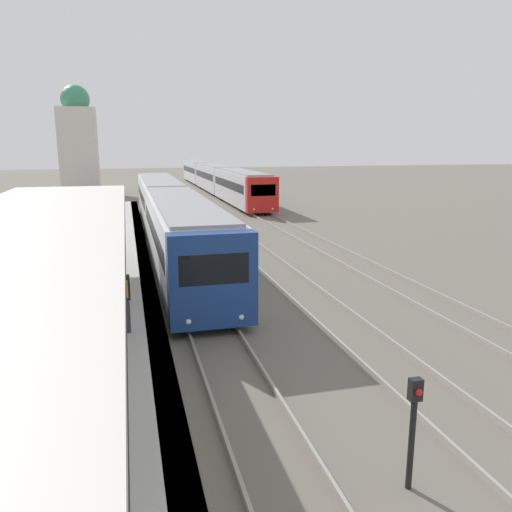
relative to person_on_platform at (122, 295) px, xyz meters
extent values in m
cube|color=beige|center=(-1.83, -1.91, 1.85)|extent=(4.00, 21.36, 0.20)
cube|color=black|center=(0.13, -1.91, 1.63)|extent=(0.08, 21.36, 0.24)
cylinder|color=#47474C|center=(-1.83, -1.91, 0.38)|extent=(0.16, 0.16, 2.74)
cylinder|color=#47474C|center=(-1.83, 6.63, 0.38)|extent=(0.16, 0.16, 2.74)
cylinder|color=#2D2D33|center=(-0.10, 0.04, -0.56)|extent=(0.14, 0.14, 0.85)
cylinder|color=#2D2D33|center=(0.10, 0.04, -0.56)|extent=(0.14, 0.14, 0.85)
cube|color=black|center=(0.00, 0.04, 0.16)|extent=(0.40, 0.22, 0.60)
sphere|color=tan|center=(0.00, 0.04, 0.57)|extent=(0.22, 0.22, 0.22)
cube|color=orange|center=(0.00, -0.16, 0.18)|extent=(0.30, 0.18, 0.40)
cube|color=navy|center=(2.49, 1.66, -0.24)|extent=(2.54, 0.70, 2.76)
cube|color=black|center=(2.49, 1.33, 0.15)|extent=(1.98, 0.04, 0.88)
sphere|color=#EFEACC|center=(1.73, 1.32, -1.32)|extent=(0.16, 0.16, 0.16)
sphere|color=#EFEACC|center=(3.26, 1.32, -1.32)|extent=(0.16, 0.16, 0.16)
cube|color=silver|center=(2.49, 9.13, -0.24)|extent=(2.54, 14.22, 2.76)
cube|color=gray|center=(2.49, 9.13, 1.20)|extent=(2.24, 13.94, 0.12)
cube|color=black|center=(2.49, 9.13, 0.06)|extent=(2.56, 13.09, 0.72)
cylinder|color=black|center=(1.41, 4.50, -1.54)|extent=(0.12, 0.70, 0.70)
cylinder|color=black|center=(3.57, 4.50, -1.54)|extent=(0.12, 0.70, 0.70)
cylinder|color=black|center=(1.41, 13.75, -1.54)|extent=(0.12, 0.70, 0.70)
cylinder|color=black|center=(3.57, 13.75, -1.54)|extent=(0.12, 0.70, 0.70)
cube|color=silver|center=(2.49, 23.70, -0.24)|extent=(2.54, 14.22, 2.76)
cube|color=gray|center=(2.49, 23.70, 1.20)|extent=(2.24, 13.94, 0.12)
cube|color=black|center=(2.49, 23.70, 0.06)|extent=(2.56, 13.09, 0.72)
cylinder|color=black|center=(1.41, 19.08, -1.54)|extent=(0.12, 0.70, 0.70)
cylinder|color=black|center=(3.57, 19.08, -1.54)|extent=(0.12, 0.70, 0.70)
cylinder|color=black|center=(1.41, 28.32, -1.54)|extent=(0.12, 0.70, 0.70)
cylinder|color=black|center=(3.57, 28.32, -1.54)|extent=(0.12, 0.70, 0.70)
cube|color=red|center=(10.40, 25.31, -0.25)|extent=(2.51, 0.70, 2.74)
cube|color=black|center=(10.40, 24.98, 0.14)|extent=(1.96, 0.04, 0.88)
sphere|color=#EFEACC|center=(9.65, 24.97, -1.32)|extent=(0.16, 0.16, 0.16)
sphere|color=#EFEACC|center=(11.15, 24.97, -1.32)|extent=(0.16, 0.16, 0.16)
cube|color=silver|center=(10.40, 32.63, -0.25)|extent=(2.51, 13.94, 2.74)
cube|color=gray|center=(10.40, 32.63, 1.18)|extent=(2.21, 13.66, 0.12)
cube|color=black|center=(10.40, 32.63, 0.05)|extent=(2.53, 12.82, 0.71)
cylinder|color=black|center=(9.33, 28.10, -1.54)|extent=(0.12, 0.70, 0.70)
cylinder|color=black|center=(11.47, 28.10, -1.54)|extent=(0.12, 0.70, 0.70)
cylinder|color=black|center=(9.33, 37.16, -1.54)|extent=(0.12, 0.70, 0.70)
cylinder|color=black|center=(11.47, 37.16, -1.54)|extent=(0.12, 0.70, 0.70)
cube|color=silver|center=(10.40, 46.92, -0.25)|extent=(2.51, 13.94, 2.74)
cube|color=gray|center=(10.40, 46.92, 1.18)|extent=(2.21, 13.66, 0.12)
cube|color=black|center=(10.40, 46.92, 0.05)|extent=(2.53, 12.82, 0.71)
cylinder|color=black|center=(9.33, 42.39, -1.54)|extent=(0.12, 0.70, 0.70)
cylinder|color=black|center=(11.47, 42.39, -1.54)|extent=(0.12, 0.70, 0.70)
cylinder|color=black|center=(9.33, 51.45, -1.54)|extent=(0.12, 0.70, 0.70)
cylinder|color=black|center=(11.47, 51.45, -1.54)|extent=(0.12, 0.70, 0.70)
cube|color=silver|center=(10.40, 61.21, -0.25)|extent=(2.51, 13.94, 2.74)
cube|color=gray|center=(10.40, 61.21, 1.18)|extent=(2.21, 13.66, 0.12)
cube|color=black|center=(10.40, 61.21, 0.05)|extent=(2.53, 12.82, 0.71)
cylinder|color=black|center=(9.33, 56.68, -1.54)|extent=(0.12, 0.70, 0.70)
cylinder|color=black|center=(11.47, 56.68, -1.54)|extent=(0.12, 0.70, 0.70)
cylinder|color=black|center=(9.33, 65.74, -1.54)|extent=(0.12, 0.70, 0.70)
cylinder|color=black|center=(11.47, 65.74, -1.54)|extent=(0.12, 0.70, 0.70)
cylinder|color=black|center=(4.41, -5.78, -1.11)|extent=(0.10, 0.10, 1.56)
cube|color=black|center=(4.41, -5.78, -0.15)|extent=(0.20, 0.14, 0.36)
sphere|color=red|center=(4.41, -5.87, -0.15)|extent=(0.11, 0.11, 0.11)
cube|color=silver|center=(-4.64, 47.79, 2.81)|extent=(4.00, 4.00, 9.41)
sphere|color=#3D8966|center=(-4.64, 47.79, 8.37)|extent=(3.08, 3.08, 3.08)
camera|label=1|loc=(0.25, -12.00, 3.54)|focal=35.00mm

